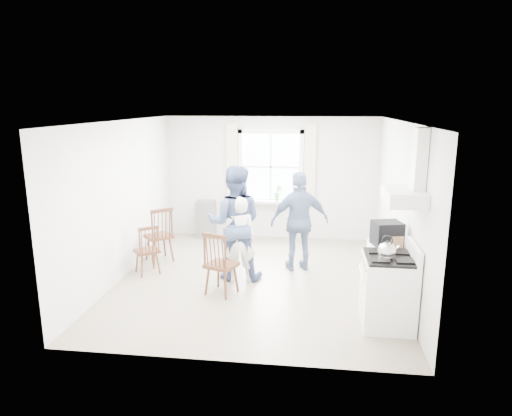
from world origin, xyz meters
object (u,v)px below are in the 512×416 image
Objects in this scene: windsor_chair_a at (161,229)px; person_right at (300,221)px; person_mid at (235,223)px; low_cabinet at (385,273)px; windsor_chair_c at (148,245)px; person_left at (239,240)px; gas_stove at (388,290)px; stereo_stack at (387,233)px; windsor_chair_b at (217,257)px.

person_right is (2.51, -0.03, 0.24)m from windsor_chair_a.
windsor_chair_a is 1.60m from person_mid.
windsor_chair_c is (-3.82, 0.63, 0.08)m from low_cabinet.
gas_stove is at bearing 136.26° from person_left.
windsor_chair_a is 1.74m from person_left.
windsor_chair_c is at bearing 169.71° from stereo_stack.
gas_stove reaches higher than windsor_chair_c.
low_cabinet is 2.31m from person_left.
gas_stove is 0.87m from stereo_stack.
person_right is at bearing 13.29° from windsor_chair_c.
stereo_stack is 0.44× the size of windsor_chair_a.
stereo_stack is at bearing -10.29° from windsor_chair_c.
person_mid reaches higher than person_right.
gas_stove is 0.70m from low_cabinet.
person_mid is (-2.32, 0.74, -0.12)m from stereo_stack.
person_right is at bearing 47.97° from windsor_chair_b.
windsor_chair_c is at bearing -2.65° from person_right.
person_left is (-2.17, 1.21, 0.23)m from gas_stove.
person_right is at bearing 122.38° from gas_stove.
person_right is (1.18, 1.31, 0.25)m from windsor_chair_b.
windsor_chair_b is (-2.41, 0.62, 0.13)m from gas_stove.
person_left reaches higher than windsor_chair_a.
person_right reaches higher than windsor_chair_b.
person_mid reaches higher than low_cabinet.
windsor_chair_a reaches higher than windsor_chair_c.
gas_stove is 3.98m from windsor_chair_c.
low_cabinet is at bearing 159.58° from person_mid.
stereo_stack is 3.89m from windsor_chair_c.
person_left is (1.58, -0.12, 0.19)m from windsor_chair_c.
windsor_chair_b is at bearing 165.61° from gas_stove.
person_left is at bearing -4.51° from windsor_chair_c.
windsor_chair_b is 0.65m from person_left.
person_mid is (1.48, 0.05, 0.42)m from windsor_chair_c.
stereo_stack is 2.43m from person_mid.
person_mid reaches higher than gas_stove.
gas_stove is 2.49m from person_left.
stereo_stack is 2.50m from windsor_chair_b.
person_left is 0.83× the size of person_right.
low_cabinet is 2.49m from person_mid.
person_right is at bearing 134.63° from stereo_stack.
gas_stove is 0.59× the size of person_mid.
person_mid is at bearing 1.89° from windsor_chair_c.
windsor_chair_b is (-2.48, -0.08, 0.17)m from low_cabinet.
low_cabinet is 0.52× the size of person_right.
windsor_chair_b is 0.70× the size of person_left.
person_mid is at bearing 162.34° from stereo_stack.
person_mid is at bearing -21.45° from windsor_chair_a.
person_left is 1.20m from person_right.
person_mid is at bearing 163.73° from low_cabinet.
stereo_stack is at bearing -19.15° from windsor_chair_a.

